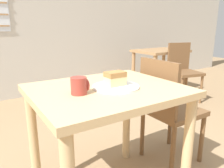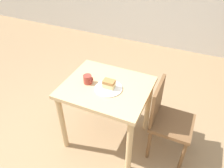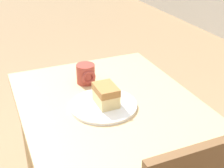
% 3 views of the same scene
% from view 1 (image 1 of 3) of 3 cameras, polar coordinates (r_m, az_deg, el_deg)
% --- Properties ---
extents(wall_back, '(10.00, 0.10, 2.80)m').
position_cam_1_polar(wall_back, '(3.69, -23.72, 18.32)').
color(wall_back, beige).
rests_on(wall_back, ground_plane).
extents(dining_table_near, '(0.85, 0.72, 0.76)m').
position_cam_1_polar(dining_table_near, '(1.31, -1.27, -6.48)').
color(dining_table_near, tan).
rests_on(dining_table_near, ground_plane).
extents(dining_table_far, '(0.82, 0.63, 0.73)m').
position_cam_1_polar(dining_table_far, '(3.81, 12.44, 6.66)').
color(dining_table_far, '#9E754C').
rests_on(dining_table_far, ground_plane).
extents(chair_near_window, '(0.40, 0.40, 0.87)m').
position_cam_1_polar(chair_near_window, '(1.81, 14.37, -5.92)').
color(chair_near_window, brown).
rests_on(chair_near_window, ground_plane).
extents(chair_far_corner, '(0.49, 0.49, 0.87)m').
position_cam_1_polar(chair_far_corner, '(3.46, 17.98, 3.67)').
color(chair_far_corner, brown).
rests_on(chair_far_corner, ground_plane).
extents(plate, '(0.27, 0.27, 0.01)m').
position_cam_1_polar(plate, '(1.26, 1.01, -0.72)').
color(plate, white).
rests_on(plate, dining_table_near).
extents(cake_slice, '(0.11, 0.08, 0.08)m').
position_cam_1_polar(cake_slice, '(1.26, 0.82, 1.45)').
color(cake_slice, '#E5CC89').
rests_on(cake_slice, plate).
extents(coffee_mug, '(0.09, 0.08, 0.09)m').
position_cam_1_polar(coffee_mug, '(1.15, -8.49, -0.44)').
color(coffee_mug, '#9E382D').
rests_on(coffee_mug, dining_table_near).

